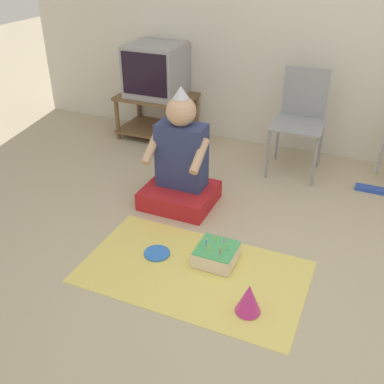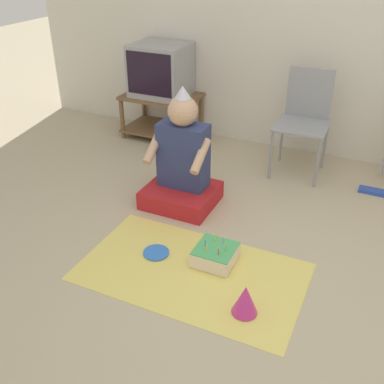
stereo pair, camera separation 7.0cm
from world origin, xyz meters
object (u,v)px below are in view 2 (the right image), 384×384
Objects in this scene: party_hat_blue at (245,299)px; tv at (161,70)px; birthday_cake at (215,254)px; person_seated at (182,166)px; folding_chair at (305,115)px; paper_plate at (156,252)px.

tv is at bearing 128.17° from party_hat_blue.
birthday_cake is at bearing 132.62° from party_hat_blue.
party_hat_blue is (0.84, -0.94, -0.22)m from person_seated.
folding_chair is 4.76× the size of party_hat_blue.
tv is 2.23m from birthday_cake.
tv is at bearing 124.72° from person_seated.
folding_chair is at bearing -6.43° from tv.
party_hat_blue is at bearing -20.15° from paper_plate.
tv is 1.48m from folding_chair.
folding_chair reaches higher than party_hat_blue.
person_seated is 5.39× the size of paper_plate.
party_hat_blue is (0.15, -1.88, -0.41)m from folding_chair.
tv reaches higher than person_seated.
tv reaches higher than party_hat_blue.
paper_plate is (-0.56, -1.62, -0.50)m from folding_chair.
person_seated is 3.66× the size of birthday_cake.
paper_plate is at bearing -108.91° from folding_chair.
party_hat_blue reaches higher than paper_plate.
person_seated is 1.27m from party_hat_blue.
birthday_cake is 1.47× the size of paper_plate.
tv is 2.12m from paper_plate.
folding_chair reaches higher than birthday_cake.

